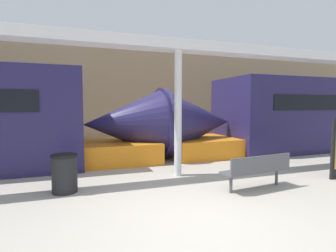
{
  "coord_description": "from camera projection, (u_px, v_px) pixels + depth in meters",
  "views": [
    {
      "loc": [
        -1.96,
        -3.83,
        1.96
      ],
      "look_at": [
        0.42,
        3.03,
        1.4
      ],
      "focal_mm": 28.0,
      "sensor_mm": 36.0,
      "label": 1
    }
  ],
  "objects": [
    {
      "name": "train_left",
      "position": [
        327.0,
        115.0,
        12.52
      ],
      "size": [
        16.58,
        2.93,
        3.2
      ],
      "color": "#231E4C",
      "rests_on": "ground_plane"
    },
    {
      "name": "canopy_beam",
      "position": [
        178.0,
        46.0,
        7.11
      ],
      "size": [
        28.0,
        0.6,
        0.28
      ],
      "primitive_type": "cube",
      "color": "silver",
      "rests_on": "support_column_near"
    },
    {
      "name": "ground_plane",
      "position": [
        204.0,
        223.0,
        4.4
      ],
      "size": [
        60.0,
        60.0,
        0.0
      ],
      "primitive_type": "plane",
      "color": "#A8A093"
    },
    {
      "name": "trash_bin",
      "position": [
        64.0,
        173.0,
        5.92
      ],
      "size": [
        0.58,
        0.58,
        0.87
      ],
      "color": "black",
      "rests_on": "ground_plane"
    },
    {
      "name": "support_column_near",
      "position": [
        178.0,
        114.0,
        7.26
      ],
      "size": [
        0.21,
        0.21,
        3.45
      ],
      "primitive_type": "cylinder",
      "color": "silver",
      "rests_on": "ground_plane"
    },
    {
      "name": "bench_near",
      "position": [
        258.0,
        168.0,
        6.09
      ],
      "size": [
        1.8,
        0.63,
        0.83
      ],
      "rotation": [
        0.0,
        0.0,
        0.11
      ],
      "color": "#4C4F54",
      "rests_on": "ground_plane"
    },
    {
      "name": "station_wall",
      "position": [
        115.0,
        96.0,
        14.23
      ],
      "size": [
        56.0,
        0.2,
        5.0
      ],
      "primitive_type": "cube",
      "color": "#9E8460",
      "rests_on": "ground_plane"
    }
  ]
}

